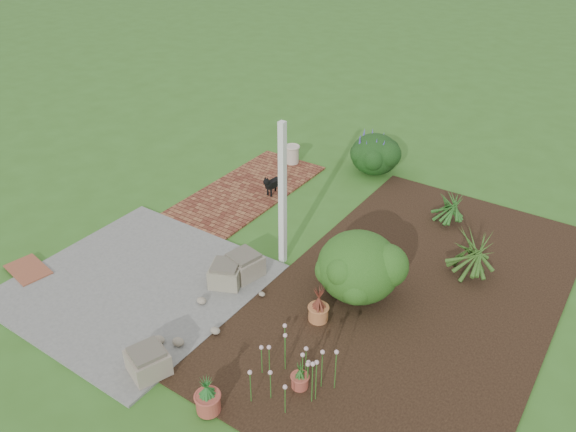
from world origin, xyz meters
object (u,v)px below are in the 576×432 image
Objects in this scene: black_dog at (272,184)px; cream_ceramic_urn at (292,154)px; stone_trough_near at (148,362)px; evergreen_shrub at (359,265)px.

black_dog is 1.54m from cream_ceramic_urn.
black_dog reaches higher than stone_trough_near.
cream_ceramic_urn is (-0.49, 1.46, -0.05)m from black_dog.
black_dog is 1.21× the size of cream_ceramic_urn.
cream_ceramic_urn is 4.75m from evergreen_shrub.
stone_trough_near is 3.31m from evergreen_shrub.
stone_trough_near is at bearing -116.40° from evergreen_shrub.
cream_ceramic_urn reaches higher than stone_trough_near.
black_dog reaches higher than cream_ceramic_urn.
evergreen_shrub is at bearing -43.99° from cream_ceramic_urn.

